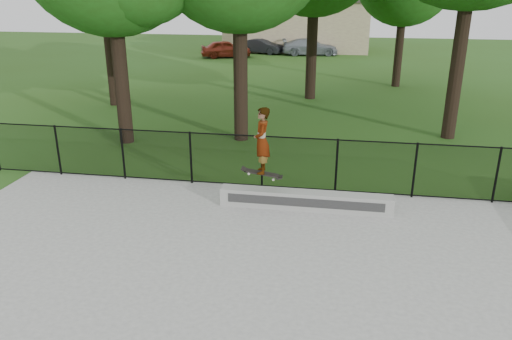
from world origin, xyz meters
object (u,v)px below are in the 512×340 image
(grind_ledge, at_px, (305,200))
(car_c, at_px, (310,47))
(car_a, at_px, (226,49))
(car_b, at_px, (262,46))
(skater_airborne, at_px, (262,142))

(grind_ledge, relative_size, car_c, 1.05)
(car_a, distance_m, car_b, 3.65)
(grind_ledge, relative_size, car_b, 1.32)
(car_b, distance_m, skater_airborne, 30.51)
(car_b, xyz_separation_m, car_c, (3.96, -0.25, 0.05))
(car_b, height_order, skater_airborne, skater_airborne)
(car_a, relative_size, car_c, 0.94)
(car_c, bearing_deg, car_a, 102.57)
(grind_ledge, distance_m, car_b, 30.52)
(grind_ledge, bearing_deg, car_a, 106.90)
(grind_ledge, relative_size, car_a, 1.11)
(car_a, bearing_deg, car_b, -61.07)
(car_b, bearing_deg, grind_ledge, -150.95)
(car_b, distance_m, car_c, 3.97)
(grind_ledge, height_order, car_b, car_b)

